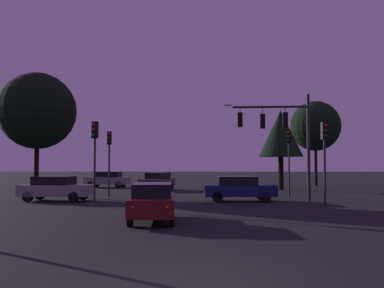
{
  "coord_description": "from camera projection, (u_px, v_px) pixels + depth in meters",
  "views": [
    {
      "loc": [
        -0.08,
        -8.5,
        2.32
      ],
      "look_at": [
        -0.51,
        18.85,
        3.56
      ],
      "focal_mm": 39.73,
      "sensor_mm": 36.0,
      "label": 1
    }
  ],
  "objects": [
    {
      "name": "traffic_light_far_side",
      "position": [
        325.0,
        147.0,
        22.09
      ],
      "size": [
        0.35,
        0.38,
        4.46
      ],
      "color": "#232326",
      "rests_on": "ground"
    },
    {
      "name": "car_nearside_lane",
      "position": [
        153.0,
        201.0,
        16.9
      ],
      "size": [
        1.97,
        4.3,
        1.52
      ],
      "color": "#4C0F0F",
      "rests_on": "ground"
    },
    {
      "name": "traffic_light_median",
      "position": [
        109.0,
        151.0,
        29.06
      ],
      "size": [
        0.32,
        0.36,
        4.5
      ],
      "color": "#232326",
      "rests_on": "ground"
    },
    {
      "name": "car_crossing_right",
      "position": [
        56.0,
        188.0,
        26.02
      ],
      "size": [
        4.45,
        2.15,
        1.52
      ],
      "color": "gray",
      "rests_on": "ground"
    },
    {
      "name": "ground_plane",
      "position": [
        200.0,
        193.0,
        32.85
      ],
      "size": [
        168.0,
        168.0,
        0.0
      ],
      "primitive_type": "plane",
      "color": "black",
      "rests_on": "ground"
    },
    {
      "name": "tree_center_horizon",
      "position": [
        281.0,
        134.0,
        37.15
      ],
      "size": [
        3.87,
        3.87,
        6.97
      ],
      "color": "black",
      "rests_on": "ground"
    },
    {
      "name": "car_crossing_left",
      "position": [
        239.0,
        188.0,
        25.88
      ],
      "size": [
        4.41,
        1.95,
        1.52
      ],
      "color": "#0F1947",
      "rests_on": "ground"
    },
    {
      "name": "car_far_lane",
      "position": [
        157.0,
        181.0,
        36.34
      ],
      "size": [
        2.9,
        4.34,
        1.52
      ],
      "color": "#473828",
      "rests_on": "ground"
    },
    {
      "name": "tree_left_far",
      "position": [
        315.0,
        126.0,
        43.6
      ],
      "size": [
        5.12,
        5.12,
        8.7
      ],
      "color": "black",
      "rests_on": "ground"
    },
    {
      "name": "tree_behind_sign",
      "position": [
        37.0,
        111.0,
        31.43
      ],
      "size": [
        5.67,
        5.67,
        9.03
      ],
      "color": "black",
      "rests_on": "ground"
    },
    {
      "name": "traffic_light_corner_right",
      "position": [
        95.0,
        146.0,
        22.61
      ],
      "size": [
        0.35,
        0.38,
        4.54
      ],
      "color": "#232326",
      "rests_on": "ground"
    },
    {
      "name": "traffic_signal_mast_arm",
      "position": [
        281.0,
        129.0,
        25.99
      ],
      "size": [
        5.28,
        0.53,
        6.55
      ],
      "color": "#232326",
      "rests_on": "ground"
    },
    {
      "name": "car_parked_lot",
      "position": [
        108.0,
        179.0,
        40.44
      ],
      "size": [
        4.32,
        2.22,
        1.52
      ],
      "color": "gray",
      "rests_on": "ground"
    },
    {
      "name": "traffic_light_corner_left",
      "position": [
        289.0,
        150.0,
        29.41
      ],
      "size": [
        0.34,
        0.37,
        4.62
      ],
      "color": "#232326",
      "rests_on": "ground"
    }
  ]
}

